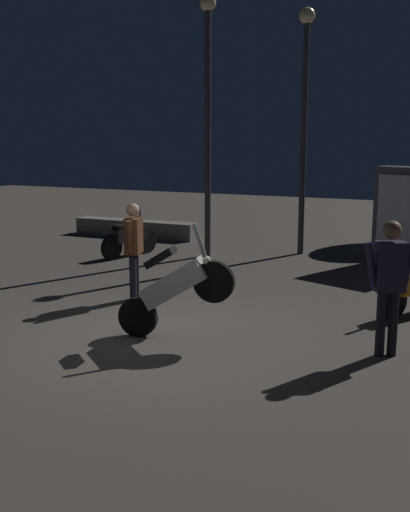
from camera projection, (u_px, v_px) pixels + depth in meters
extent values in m
plane|color=#4C443D|center=(155.00, 337.00, 8.78)|extent=(40.00, 40.00, 0.00)
cylinder|color=black|center=(138.00, 317.00, 8.76)|extent=(0.57, 0.17, 0.56)
cylinder|color=black|center=(214.00, 282.00, 8.33)|extent=(0.57, 0.17, 0.56)
cube|color=beige|center=(175.00, 283.00, 8.50)|extent=(0.99, 0.41, 0.76)
cube|color=black|center=(161.00, 257.00, 8.49)|extent=(0.45, 0.29, 0.32)
cylinder|color=gray|center=(199.00, 240.00, 8.28)|extent=(0.21, 0.08, 0.44)
sphere|color=#F2EABF|center=(207.00, 260.00, 8.30)|extent=(0.12, 0.12, 0.12)
cylinder|color=black|center=(393.00, 301.00, 9.57)|extent=(0.38, 0.53, 0.56)
cylinder|color=gray|center=(404.00, 261.00, 9.57)|extent=(0.08, 0.08, 0.45)
sphere|color=#F2EABF|center=(398.00, 283.00, 9.57)|extent=(0.12, 0.12, 0.12)
cylinder|color=black|center=(112.00, 248.00, 14.10)|extent=(0.25, 0.57, 0.56)
cylinder|color=black|center=(147.00, 241.00, 14.93)|extent=(0.25, 0.57, 0.56)
cube|color=black|center=(129.00, 234.00, 14.47)|extent=(0.55, 1.00, 0.30)
cube|color=black|center=(123.00, 227.00, 14.29)|extent=(0.35, 0.49, 0.10)
cylinder|color=gray|center=(140.00, 217.00, 14.67)|extent=(0.07, 0.07, 0.45)
sphere|color=#F2EABF|center=(143.00, 230.00, 14.80)|extent=(0.12, 0.12, 0.12)
cylinder|color=black|center=(136.00, 276.00, 10.77)|extent=(0.12, 0.12, 0.80)
cylinder|color=black|center=(133.00, 278.00, 10.61)|extent=(0.12, 0.12, 0.80)
cube|color=#59331E|center=(133.00, 236.00, 10.56)|extent=(0.32, 0.41, 0.60)
sphere|color=tan|center=(133.00, 210.00, 10.47)|extent=(0.22, 0.22, 0.22)
cylinder|color=#59331E|center=(137.00, 232.00, 10.78)|extent=(0.13, 0.20, 0.55)
cylinder|color=#59331E|center=(129.00, 236.00, 10.32)|extent=(0.13, 0.20, 0.55)
cylinder|color=black|center=(393.00, 324.00, 7.97)|extent=(0.12, 0.12, 0.85)
cylinder|color=black|center=(381.00, 324.00, 7.96)|extent=(0.12, 0.12, 0.85)
cube|color=#261E38|center=(390.00, 267.00, 7.83)|extent=(0.43, 0.38, 0.63)
sphere|color=brown|center=(392.00, 230.00, 7.74)|extent=(0.23, 0.23, 0.23)
cylinder|color=#261E38|center=(409.00, 264.00, 7.84)|extent=(0.21, 0.17, 0.57)
cylinder|color=#261E38|center=(371.00, 265.00, 7.80)|extent=(0.21, 0.17, 0.57)
cylinder|color=#38383D|center=(208.00, 137.00, 14.10)|extent=(0.14, 0.14, 5.42)
sphere|color=#F9E59E|center=(208.00, 3.00, 13.56)|extent=(0.36, 0.36, 0.36)
cylinder|color=#38383D|center=(303.00, 142.00, 14.40)|extent=(0.14, 0.14, 5.21)
sphere|color=#F9E59E|center=(307.00, 15.00, 13.87)|extent=(0.36, 0.36, 0.36)
cube|color=white|center=(407.00, 216.00, 13.14)|extent=(1.27, 0.51, 1.68)
cube|color=gray|center=(135.00, 228.00, 17.34)|extent=(3.57, 0.50, 0.45)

